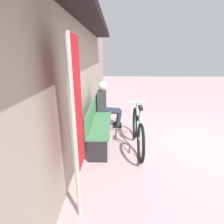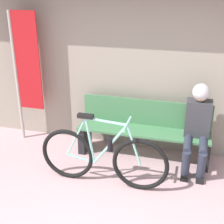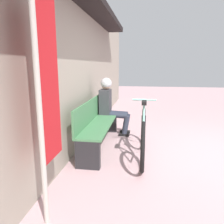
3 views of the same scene
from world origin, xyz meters
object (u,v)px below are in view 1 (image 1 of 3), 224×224
object	(u,v)px
park_bench_near	(99,122)
bicycle	(138,130)
banner_pole	(77,116)
person_seated	(106,101)

from	to	relation	value
park_bench_near	bicycle	size ratio (longest dim) A/B	1.14
bicycle	banner_pole	world-z (taller)	banner_pole
bicycle	banner_pole	bearing A→B (deg)	149.81
bicycle	banner_pole	size ratio (longest dim) A/B	0.81
bicycle	banner_pole	xyz separation A→B (m)	(-1.52, 0.88, 0.85)
banner_pole	park_bench_near	bearing A→B (deg)	-1.34
park_bench_near	banner_pole	bearing A→B (deg)	178.66
park_bench_near	banner_pole	size ratio (longest dim) A/B	0.93
park_bench_near	bicycle	world-z (taller)	bicycle
bicycle	person_seated	size ratio (longest dim) A/B	1.39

